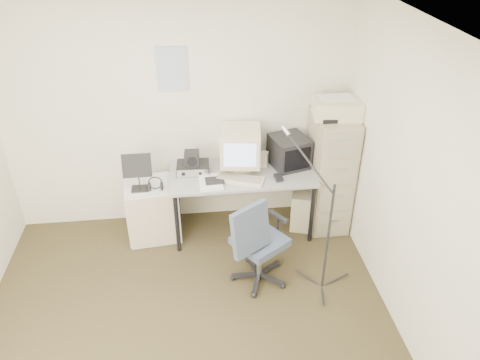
{
  "coord_description": "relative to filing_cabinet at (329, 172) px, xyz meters",
  "views": [
    {
      "loc": [
        0.13,
        -2.7,
        3.23
      ],
      "look_at": [
        0.55,
        0.95,
        0.95
      ],
      "focal_mm": 35.0,
      "sensor_mm": 36.0,
      "label": 1
    }
  ],
  "objects": [
    {
      "name": "music_stand",
      "position": [
        -2.0,
        -0.13,
        0.22
      ],
      "size": [
        0.31,
        0.2,
        0.42
      ],
      "primitive_type": "cube",
      "rotation": [
        0.0,
        0.0,
        -0.18
      ],
      "color": "black",
      "rests_on": "side_cart"
    },
    {
      "name": "office_chair",
      "position": [
        -0.88,
        -0.84,
        -0.17
      ],
      "size": [
        0.77,
        0.77,
        0.96
      ],
      "primitive_type": "cube",
      "rotation": [
        0.0,
        0.0,
        0.6
      ],
      "color": "#535C70",
      "rests_on": "floor"
    },
    {
      "name": "printer",
      "position": [
        0.0,
        -0.01,
        0.74
      ],
      "size": [
        0.51,
        0.38,
        0.18
      ],
      "primitive_type": "cube",
      "rotation": [
        0.0,
        0.0,
        -0.13
      ],
      "color": "beige",
      "rests_on": "filing_cabinet"
    },
    {
      "name": "radio_receiver",
      "position": [
        -1.46,
        0.05,
        0.13
      ],
      "size": [
        0.34,
        0.25,
        0.09
      ],
      "primitive_type": "cube",
      "rotation": [
        0.0,
        0.0,
        -0.05
      ],
      "color": "black",
      "rests_on": "desk"
    },
    {
      "name": "desk_speaker",
      "position": [
        -0.7,
        0.08,
        0.16
      ],
      "size": [
        0.11,
        0.11,
        0.16
      ],
      "primitive_type": "cube",
      "rotation": [
        0.0,
        0.0,
        -0.37
      ],
      "color": "beige",
      "rests_on": "desk"
    },
    {
      "name": "mic_stand",
      "position": [
        -0.29,
        -1.02,
        0.1
      ],
      "size": [
        0.03,
        0.03,
        1.51
      ],
      "primitive_type": "cylinder",
      "rotation": [
        0.0,
        0.0,
        2.12
      ],
      "color": "black",
      "rests_on": "floor"
    },
    {
      "name": "radio_speaker",
      "position": [
        -1.46,
        0.03,
        0.25
      ],
      "size": [
        0.16,
        0.15,
        0.15
      ],
      "primitive_type": "cube",
      "rotation": [
        0.0,
        0.0,
        -0.07
      ],
      "color": "black",
      "rests_on": "radio_receiver"
    },
    {
      "name": "crt_tv",
      "position": [
        -0.44,
        0.07,
        0.24
      ],
      "size": [
        0.44,
        0.46,
        0.32
      ],
      "primitive_type": "cube",
      "rotation": [
        0.0,
        0.0,
        0.27
      ],
      "color": "black",
      "rests_on": "desk"
    },
    {
      "name": "wall_back",
      "position": [
        -1.58,
        0.32,
        0.6
      ],
      "size": [
        3.6,
        0.02,
        2.5
      ],
      "primitive_type": "cube",
      "color": "white",
      "rests_on": "ground"
    },
    {
      "name": "desk",
      "position": [
        -0.95,
        -0.03,
        -0.29
      ],
      "size": [
        1.5,
        0.7,
        0.73
      ],
      "primitive_type": "cube",
      "color": "#9E9C90",
      "rests_on": "floor"
    },
    {
      "name": "crt_monitor",
      "position": [
        -0.96,
        0.06,
        0.3
      ],
      "size": [
        0.46,
        0.47,
        0.45
      ],
      "primitive_type": "cube",
      "rotation": [
        0.0,
        0.0,
        -0.13
      ],
      "color": "beige",
      "rests_on": "desk"
    },
    {
      "name": "papers",
      "position": [
        -1.29,
        -0.2,
        0.09
      ],
      "size": [
        0.24,
        0.32,
        0.02
      ],
      "primitive_type": "cube",
      "rotation": [
        0.0,
        0.0,
        0.04
      ],
      "color": "white",
      "rests_on": "desk"
    },
    {
      "name": "wall_right",
      "position": [
        0.22,
        -1.48,
        0.6
      ],
      "size": [
        0.02,
        3.6,
        2.5
      ],
      "primitive_type": "cube",
      "color": "white",
      "rests_on": "ground"
    },
    {
      "name": "pc_tower",
      "position": [
        -0.26,
        0.03,
        -0.43
      ],
      "size": [
        0.35,
        0.52,
        0.44
      ],
      "primitive_type": "cube",
      "rotation": [
        0.0,
        0.0,
        -0.32
      ],
      "color": "beige",
      "rests_on": "floor"
    },
    {
      "name": "mouse",
      "position": [
        -0.6,
        -0.21,
        0.1
      ],
      "size": [
        0.09,
        0.13,
        0.04
      ],
      "primitive_type": "cube",
      "rotation": [
        0.0,
        0.0,
        0.11
      ],
      "color": "black",
      "rests_on": "desk"
    },
    {
      "name": "wall_calendar",
      "position": [
        -1.6,
        0.31,
        1.1
      ],
      "size": [
        0.3,
        0.02,
        0.44
      ],
      "primitive_type": "cube",
      "color": "white",
      "rests_on": "wall_back"
    },
    {
      "name": "headphones",
      "position": [
        -1.84,
        -0.15,
        0.06
      ],
      "size": [
        0.21,
        0.21,
        0.03
      ],
      "primitive_type": "torus",
      "rotation": [
        0.0,
        0.0,
        0.38
      ],
      "color": "black",
      "rests_on": "side_cart"
    },
    {
      "name": "filing_cabinet",
      "position": [
        0.0,
        0.0,
        0.0
      ],
      "size": [
        0.4,
        0.6,
        1.3
      ],
      "primitive_type": "cube",
      "color": "tan",
      "rests_on": "floor"
    },
    {
      "name": "floor",
      "position": [
        -1.58,
        -1.48,
        -0.66
      ],
      "size": [
        3.6,
        3.6,
        0.01
      ],
      "primitive_type": "cube",
      "color": "#3E331D",
      "rests_on": "ground"
    },
    {
      "name": "side_cart",
      "position": [
        -1.9,
        -0.03,
        -0.32
      ],
      "size": [
        0.57,
        0.48,
        0.66
      ],
      "primitive_type": "cube",
      "rotation": [
        0.0,
        0.0,
        0.1
      ],
      "color": "silver",
      "rests_on": "floor"
    },
    {
      "name": "ceiling",
      "position": [
        -1.58,
        -1.48,
        1.85
      ],
      "size": [
        3.6,
        3.6,
        0.01
      ],
      "primitive_type": "cube",
      "color": "white",
      "rests_on": "ground"
    },
    {
      "name": "keyboard",
      "position": [
        -1.0,
        -0.19,
        0.09
      ],
      "size": [
        0.52,
        0.34,
        0.03
      ],
      "primitive_type": "cube",
      "rotation": [
        0.0,
        0.0,
        -0.36
      ],
      "color": "beige",
      "rests_on": "desk"
    }
  ]
}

